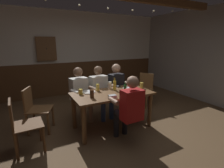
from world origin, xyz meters
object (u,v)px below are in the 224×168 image
object	(u,v)px
chair_empty_far_end	(22,124)
pint_glass_4	(81,92)
person_0	(80,92)
table_candle	(132,92)
pint_glass_3	(98,87)
bottle_0	(115,85)
chair_empty_near_right	(144,88)
chair_empty_near_left	(35,108)
person_3	(129,107)
bottle_1	(125,89)
person_2	(118,86)
pint_glass_1	(142,85)
plate_0	(88,92)
plate_1	(129,88)
dining_table	(112,98)
person_1	(100,89)
condiment_caddy	(112,96)
pint_glass_2	(92,94)
pint_glass_0	(110,85)
wall_dart_cabinet	(46,49)

from	to	relation	value
chair_empty_far_end	pint_glass_4	size ratio (longest dim) A/B	8.39
person_0	table_candle	xyz separation A→B (m)	(0.78, -0.87, 0.13)
pint_glass_3	bottle_0	bearing A→B (deg)	-16.04
chair_empty_near_right	bottle_0	distance (m)	1.43
chair_empty_near_left	pint_glass_4	xyz separation A→B (m)	(0.80, -0.38, 0.32)
person_3	bottle_1	xyz separation A→B (m)	(0.19, 0.44, 0.18)
person_2	bottle_1	bearing A→B (deg)	62.00
person_3	pint_glass_1	world-z (taller)	person_3
person_3	plate_0	bearing A→B (deg)	114.64
chair_empty_near_right	person_3	bearing A→B (deg)	106.36
person_0	plate_1	bearing A→B (deg)	139.75
person_2	pint_glass_1	world-z (taller)	person_2
person_0	person_3	bearing A→B (deg)	99.82
person_0	person_3	distance (m)	1.34
bottle_0	bottle_1	world-z (taller)	bottle_0
pint_glass_3	pint_glass_4	xyz separation A→B (m)	(-0.39, -0.08, -0.02)
bottle_0	pint_glass_3	xyz separation A→B (m)	(-0.34, 0.10, -0.03)
chair_empty_near_left	chair_empty_far_end	world-z (taller)	same
bottle_1	pint_glass_3	bearing A→B (deg)	131.75
dining_table	chair_empty_far_end	xyz separation A→B (m)	(-1.63, -0.08, -0.15)
chair_empty_near_left	bottle_0	distance (m)	1.62
dining_table	person_1	size ratio (longest dim) A/B	1.33
person_0	condiment_caddy	distance (m)	0.98
pint_glass_3	condiment_caddy	bearing A→B (deg)	-83.32
pint_glass_3	pint_glass_4	size ratio (longest dim) A/B	1.35
chair_empty_near_right	chair_empty_near_left	size ratio (longest dim) A/B	1.00
plate_0	pint_glass_4	distance (m)	0.20
pint_glass_2	pint_glass_0	bearing A→B (deg)	36.34
dining_table	person_0	world-z (taller)	person_0
plate_0	pint_glass_0	bearing A→B (deg)	7.05
pint_glass_2	wall_dart_cabinet	size ratio (longest dim) A/B	0.21
person_0	condiment_caddy	xyz separation A→B (m)	(0.32, -0.92, 0.11)
person_2	chair_empty_near_left	world-z (taller)	person_2
chair_empty_near_right	bottle_0	bearing A→B (deg)	87.02
person_0	person_2	size ratio (longest dim) A/B	0.98
person_1	pint_glass_4	world-z (taller)	person_1
person_3	bottle_0	size ratio (longest dim) A/B	4.69
pint_glass_2	wall_dart_cabinet	xyz separation A→B (m)	(-0.38, 2.76, 0.70)
person_1	chair_empty_near_left	size ratio (longest dim) A/B	1.35
pint_glass_1	pint_glass_2	size ratio (longest dim) A/B	0.84
table_candle	plate_0	distance (m)	0.87
pint_glass_0	pint_glass_1	bearing A→B (deg)	-26.10
bottle_0	pint_glass_4	world-z (taller)	bottle_0
person_3	pint_glass_0	distance (m)	0.94
chair_empty_near_right	dining_table	bearing A→B (deg)	90.00
person_0	pint_glass_1	distance (m)	1.34
dining_table	chair_empty_far_end	size ratio (longest dim) A/B	1.79
person_0	condiment_caddy	world-z (taller)	person_0
chair_empty_near_left	condiment_caddy	size ratio (longest dim) A/B	6.29
person_1	pint_glass_2	bearing A→B (deg)	48.72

